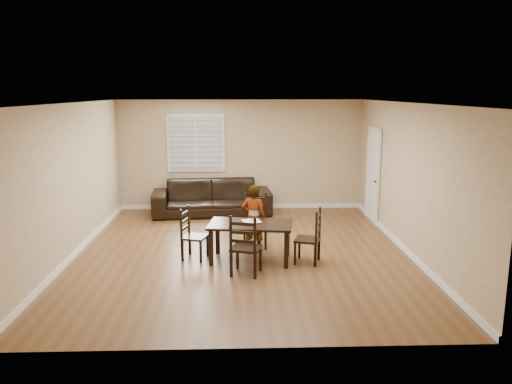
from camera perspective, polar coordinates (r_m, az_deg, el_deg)
ground at (r=9.22m, az=-1.58°, el=-6.87°), size 7.00×7.00×0.00m
room at (r=9.00m, az=-1.43°, el=4.48°), size 6.04×7.04×2.72m
dining_table at (r=8.61m, az=-0.64°, el=-4.19°), size 1.52×0.98×0.67m
chair_near at (r=9.53m, az=-0.09°, el=-3.39°), size 0.47×0.44×1.01m
chair_far at (r=7.92m, az=-1.38°, el=-6.53°), size 0.55×0.53×1.00m
chair_left at (r=8.85m, az=-7.68°, el=-4.93°), size 0.48×0.50×0.92m
chair_right at (r=8.59m, az=6.65°, el=-5.33°), size 0.51×0.53×0.95m
child at (r=9.10m, az=-0.28°, el=-3.05°), size 0.52×0.42×1.24m
napkin at (r=8.74m, az=-0.52°, el=-3.32°), size 0.37×0.37×0.00m
donut at (r=8.73m, az=-0.41°, el=-3.18°), size 0.11×0.11×0.04m
sofa at (r=11.95m, az=-5.07°, el=-0.62°), size 2.88×1.35×0.81m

